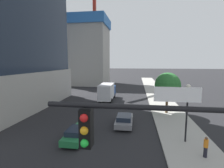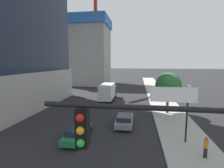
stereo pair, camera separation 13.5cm
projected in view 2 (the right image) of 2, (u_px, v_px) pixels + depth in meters
name	position (u px, v px, depth m)	size (l,w,h in m)	color
sidewalk	(175.00, 122.00, 21.03)	(4.85, 120.00, 0.15)	#9E9B93
construction_building	(86.00, 48.00, 56.88)	(15.85, 20.90, 29.06)	#9E9B93
street_lamp	(188.00, 104.00, 15.31)	(0.44, 0.44, 5.44)	black
street_tree	(168.00, 85.00, 24.25)	(3.69, 3.69, 5.93)	brown
car_gray	(124.00, 120.00, 20.05)	(1.94, 4.46, 1.39)	slate
car_green	(77.00, 133.00, 16.46)	(1.73, 4.66, 1.33)	#1E6638
box_truck	(108.00, 91.00, 33.02)	(2.36, 7.76, 3.38)	#1E4799
pedestrian_orange_shirt	(206.00, 147.00, 13.06)	(0.34, 0.34, 1.67)	black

